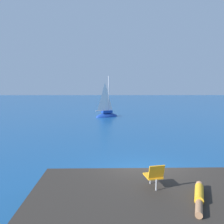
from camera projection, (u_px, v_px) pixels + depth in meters
name	position (u px, v px, depth m)	size (l,w,h in m)	color
ground_plane	(144.00, 177.00, 9.56)	(160.00, 160.00, 0.00)	navy
shore_ledge	(149.00, 206.00, 6.56)	(7.03, 3.95, 0.80)	#2D2823
boulder_seaward	(108.00, 183.00, 8.94)	(0.95, 0.76, 0.52)	#282724
boulder_inland	(121.00, 183.00, 9.03)	(1.08, 0.87, 0.60)	#312B24
sailboat_near	(107.00, 115.00, 27.70)	(3.06, 2.18, 5.56)	#193D99
person_sunbather	(199.00, 196.00, 6.11)	(0.82, 1.67, 0.25)	gold
beach_chair	(154.00, 175.00, 6.75)	(0.59, 0.68, 0.80)	orange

